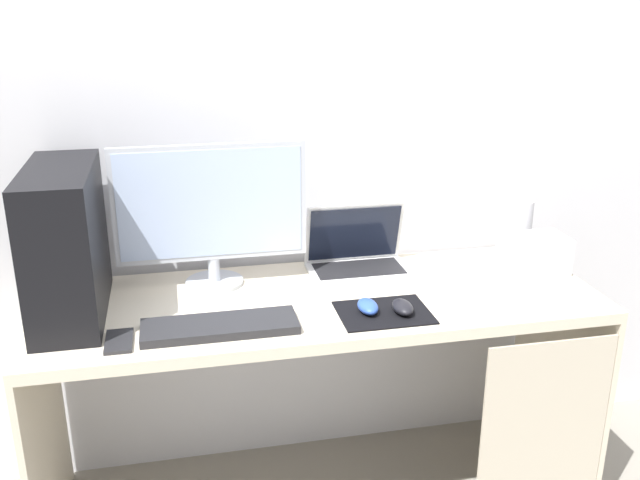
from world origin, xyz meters
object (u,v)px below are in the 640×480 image
Objects in this scene: monitor at (211,212)px; mouse_right at (403,307)px; cell_phone at (119,341)px; pc_tower at (66,243)px; laptop at (358,258)px; speaker at (518,228)px; projector at (534,254)px; keyboard at (220,326)px; mouse_left at (368,306)px.

monitor is 0.64m from mouse_right.
mouse_right is 0.74× the size of cell_phone.
pc_tower reaches higher than laptop.
monitor reaches higher than speaker.
projector is (-0.02, -0.16, -0.04)m from speaker.
projector reaches higher than cell_phone.
cell_phone is at bearing -58.06° from pc_tower.
cell_phone is (-1.29, -0.23, -0.06)m from projector.
projector is at bearing -12.83° from laptop.
laptop is 0.35m from mouse_right.
speaker is (0.58, 0.03, 0.05)m from laptop.
cell_phone is (-0.78, -0.01, -0.02)m from mouse_right.
keyboard is at bearing -144.55° from laptop.
projector is at bearing 0.55° from pc_tower.
laptop reaches higher than keyboard.
monitor is 1.05m from speaker.
cell_phone is (-0.74, -0.36, -0.04)m from laptop.
laptop is 1.65× the size of speaker.
speaker is 1.37m from cell_phone.
laptop is 0.58m from keyboard.
mouse_right is (0.91, -0.20, -0.19)m from pc_tower.
pc_tower is 1.09× the size of keyboard.
projector is 1.54× the size of cell_phone.
mouse_left is (-0.63, -0.35, -0.08)m from speaker.
mouse_left is at bearing -35.99° from monitor.
laptop reaches higher than mouse_left.
mouse_right is (0.04, -0.34, -0.02)m from laptop.
mouse_right is at bearing -157.23° from projector.
mouse_left is (0.41, -0.30, -0.22)m from monitor.
cell_phone is (-0.26, -0.02, -0.01)m from keyboard.
monitor reaches higher than laptop.
pc_tower is 0.49m from keyboard.
projector is 2.08× the size of mouse_right.
mouse_left is 1.00× the size of mouse_right.
laptop is 1.62× the size of projector.
pc_tower is 0.86m from mouse_left.
keyboard is 3.23× the size of cell_phone.
laptop is at bearing 9.14° from pc_tower.
speaker is 0.66m from mouse_right.
pc_tower is at bearing 153.58° from keyboard.
mouse_left is (-0.61, -0.19, -0.04)m from projector.
monitor is at bearing 147.40° from mouse_right.
keyboard is (-1.03, -0.21, -0.05)m from projector.
mouse_left reaches higher than cell_phone.
laptop reaches higher than mouse_right.
pc_tower is at bearing -163.36° from monitor.
cell_phone is at bearing -179.08° from mouse_right.
speaker is at bearing 16.49° from cell_phone.
laptop is at bearing 96.66° from mouse_right.
laptop is 3.38× the size of mouse_left.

